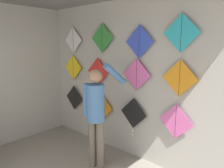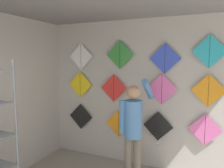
{
  "view_description": "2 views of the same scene",
  "coord_description": "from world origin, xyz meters",
  "px_view_note": "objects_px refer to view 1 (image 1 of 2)",
  "views": [
    {
      "loc": [
        2.59,
        0.31,
        2.03
      ],
      "look_at": [
        0.11,
        3.06,
        1.35
      ],
      "focal_mm": 35.0,
      "sensor_mm": 36.0,
      "label": 1
    },
    {
      "loc": [
        1.21,
        -0.61,
        2.06
      ],
      "look_at": [
        -0.42,
        3.06,
        1.6
      ],
      "focal_mm": 35.0,
      "sensor_mm": 36.0,
      "label": 2
    }
  ],
  "objects_px": {
    "kite_2": "(133,115)",
    "kite_11": "(181,33)",
    "kite_1": "(102,107)",
    "kite_9": "(102,38)",
    "kite_5": "(98,72)",
    "kite_6": "(137,75)",
    "shopkeeper": "(96,110)",
    "kite_10": "(139,42)",
    "kite_0": "(74,98)",
    "kite_7": "(180,78)",
    "kite_8": "(73,40)",
    "kite_4": "(73,67)",
    "kite_3": "(176,122)"
  },
  "relations": [
    {
      "from": "kite_2",
      "to": "kite_7",
      "type": "relative_size",
      "value": 1.25
    },
    {
      "from": "kite_5",
      "to": "kite_9",
      "type": "distance_m",
      "value": 0.66
    },
    {
      "from": "kite_11",
      "to": "kite_2",
      "type": "bearing_deg",
      "value": -179.95
    },
    {
      "from": "kite_0",
      "to": "kite_10",
      "type": "distance_m",
      "value": 2.15
    },
    {
      "from": "kite_6",
      "to": "kite_10",
      "type": "height_order",
      "value": "kite_10"
    },
    {
      "from": "kite_2",
      "to": "kite_11",
      "type": "height_order",
      "value": "kite_11"
    },
    {
      "from": "kite_1",
      "to": "kite_8",
      "type": "xyz_separation_m",
      "value": [
        -0.85,
        0.0,
        1.32
      ]
    },
    {
      "from": "kite_3",
      "to": "kite_8",
      "type": "distance_m",
      "value": 2.73
    },
    {
      "from": "kite_0",
      "to": "kite_3",
      "type": "bearing_deg",
      "value": 0.0
    },
    {
      "from": "shopkeeper",
      "to": "kite_6",
      "type": "xyz_separation_m",
      "value": [
        0.32,
        0.65,
        0.53
      ]
    },
    {
      "from": "kite_0",
      "to": "kite_2",
      "type": "height_order",
      "value": "kite_0"
    },
    {
      "from": "kite_2",
      "to": "kite_9",
      "type": "relative_size",
      "value": 1.25
    },
    {
      "from": "kite_7",
      "to": "kite_2",
      "type": "bearing_deg",
      "value": -179.95
    },
    {
      "from": "shopkeeper",
      "to": "kite_10",
      "type": "relative_size",
      "value": 3.17
    },
    {
      "from": "kite_0",
      "to": "kite_5",
      "type": "xyz_separation_m",
      "value": [
        0.77,
        0.0,
        0.66
      ]
    },
    {
      "from": "kite_0",
      "to": "kite_3",
      "type": "relative_size",
      "value": 1.0
    },
    {
      "from": "kite_5",
      "to": "kite_6",
      "type": "bearing_deg",
      "value": 0.0
    },
    {
      "from": "shopkeeper",
      "to": "kite_11",
      "type": "bearing_deg",
      "value": 12.32
    },
    {
      "from": "kite_10",
      "to": "kite_11",
      "type": "bearing_deg",
      "value": 0.0
    },
    {
      "from": "shopkeeper",
      "to": "kite_10",
      "type": "height_order",
      "value": "kite_10"
    },
    {
      "from": "kite_2",
      "to": "kite_6",
      "type": "distance_m",
      "value": 0.72
    },
    {
      "from": "kite_9",
      "to": "kite_5",
      "type": "bearing_deg",
      "value": 180.0
    },
    {
      "from": "kite_1",
      "to": "kite_2",
      "type": "bearing_deg",
      "value": -0.05
    },
    {
      "from": "kite_10",
      "to": "kite_9",
      "type": "bearing_deg",
      "value": 180.0
    },
    {
      "from": "kite_9",
      "to": "kite_10",
      "type": "distance_m",
      "value": 0.86
    },
    {
      "from": "shopkeeper",
      "to": "kite_2",
      "type": "bearing_deg",
      "value": 48.97
    },
    {
      "from": "shopkeeper",
      "to": "kite_4",
      "type": "xyz_separation_m",
      "value": [
        -1.4,
        0.65,
        0.54
      ]
    },
    {
      "from": "kite_0",
      "to": "kite_11",
      "type": "bearing_deg",
      "value": 0.0
    },
    {
      "from": "kite_9",
      "to": "kite_6",
      "type": "bearing_deg",
      "value": 0.0
    },
    {
      "from": "kite_1",
      "to": "kite_5",
      "type": "height_order",
      "value": "kite_5"
    },
    {
      "from": "shopkeeper",
      "to": "kite_10",
      "type": "xyz_separation_m",
      "value": [
        0.36,
        0.65,
        1.08
      ]
    },
    {
      "from": "kite_5",
      "to": "kite_9",
      "type": "xyz_separation_m",
      "value": [
        0.13,
        0.0,
        0.65
      ]
    },
    {
      "from": "shopkeeper",
      "to": "kite_8",
      "type": "height_order",
      "value": "kite_8"
    },
    {
      "from": "kite_2",
      "to": "kite_7",
      "type": "height_order",
      "value": "kite_7"
    },
    {
      "from": "kite_11",
      "to": "kite_7",
      "type": "bearing_deg",
      "value": 0.0
    },
    {
      "from": "kite_7",
      "to": "kite_9",
      "type": "bearing_deg",
      "value": 180.0
    },
    {
      "from": "kite_2",
      "to": "kite_9",
      "type": "xyz_separation_m",
      "value": [
        -0.76,
        0.0,
        1.33
      ]
    },
    {
      "from": "kite_9",
      "to": "kite_10",
      "type": "xyz_separation_m",
      "value": [
        0.85,
        0.0,
        -0.07
      ]
    },
    {
      "from": "kite_6",
      "to": "kite_9",
      "type": "bearing_deg",
      "value": 180.0
    },
    {
      "from": "kite_8",
      "to": "kite_6",
      "type": "bearing_deg",
      "value": 0.0
    },
    {
      "from": "kite_8",
      "to": "kite_10",
      "type": "distance_m",
      "value": 1.72
    },
    {
      "from": "kite_4",
      "to": "kite_8",
      "type": "distance_m",
      "value": 0.59
    },
    {
      "from": "kite_2",
      "to": "kite_7",
      "type": "distance_m",
      "value": 1.1
    },
    {
      "from": "kite_1",
      "to": "kite_10",
      "type": "relative_size",
      "value": 1.0
    },
    {
      "from": "kite_1",
      "to": "kite_10",
      "type": "xyz_separation_m",
      "value": [
        0.87,
        0.0,
        1.28
      ]
    },
    {
      "from": "kite_1",
      "to": "kite_2",
      "type": "relative_size",
      "value": 0.8
    },
    {
      "from": "kite_1",
      "to": "kite_9",
      "type": "height_order",
      "value": "kite_9"
    },
    {
      "from": "kite_4",
      "to": "kite_6",
      "type": "distance_m",
      "value": 1.71
    },
    {
      "from": "kite_3",
      "to": "kite_6",
      "type": "distance_m",
      "value": 0.99
    },
    {
      "from": "shopkeeper",
      "to": "kite_7",
      "type": "bearing_deg",
      "value": 11.99
    }
  ]
}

